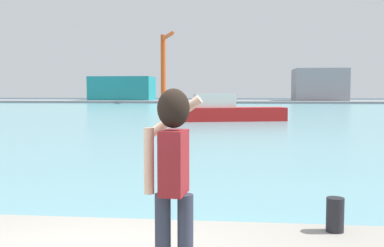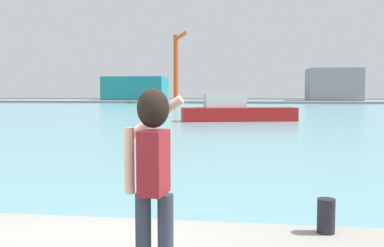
{
  "view_description": "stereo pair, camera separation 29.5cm",
  "coord_description": "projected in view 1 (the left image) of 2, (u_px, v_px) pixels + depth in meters",
  "views": [
    {
      "loc": [
        1.48,
        -3.81,
        2.23
      ],
      "look_at": [
        0.49,
        5.46,
        1.57
      ],
      "focal_mm": 41.75,
      "sensor_mm": 36.0,
      "label": 1
    },
    {
      "loc": [
        1.77,
        -3.77,
        2.23
      ],
      "look_at": [
        0.49,
        5.46,
        1.57
      ],
      "focal_mm": 41.75,
      "sensor_mm": 36.0,
      "label": 2
    }
  ],
  "objects": [
    {
      "name": "ground_plane",
      "position": [
        227.0,
        111.0,
        53.68
      ],
      "size": [
        220.0,
        220.0,
        0.0
      ],
      "primitive_type": "plane",
      "color": "#334751"
    },
    {
      "name": "warehouse_left",
      "position": [
        122.0,
        88.0,
        98.99
      ],
      "size": [
        13.54,
        8.14,
        5.17
      ],
      "primitive_type": "cube",
      "color": "teal",
      "rests_on": "far_shore_dock"
    },
    {
      "name": "person_photographer",
      "position": [
        173.0,
        166.0,
        3.87
      ],
      "size": [
        0.53,
        0.56,
        1.74
      ],
      "rotation": [
        0.0,
        0.0,
        1.47
      ],
      "color": "#2D3342",
      "rests_on": "quay_promenade"
    },
    {
      "name": "port_crane",
      "position": [
        164.0,
        60.0,
        87.88
      ],
      "size": [
        3.95,
        9.07,
        13.15
      ],
      "color": "#D84C19",
      "rests_on": "far_shore_dock"
    },
    {
      "name": "boat_moored",
      "position": [
        226.0,
        111.0,
        34.05
      ],
      "size": [
        8.94,
        4.03,
        2.07
      ],
      "rotation": [
        0.0,
        0.0,
        0.24
      ],
      "color": "#B21919",
      "rests_on": "harbor_water"
    },
    {
      "name": "warehouse_right",
      "position": [
        319.0,
        85.0,
        93.73
      ],
      "size": [
        10.58,
        9.1,
        6.62
      ],
      "primitive_type": "cube",
      "color": "gray",
      "rests_on": "far_shore_dock"
    },
    {
      "name": "far_shore_dock",
      "position": [
        233.0,
        101.0,
        95.33
      ],
      "size": [
        140.0,
        20.0,
        0.44
      ],
      "primitive_type": "cube",
      "color": "gray",
      "rests_on": "ground_plane"
    },
    {
      "name": "harbor_bollard",
      "position": [
        335.0,
        215.0,
        5.45
      ],
      "size": [
        0.21,
        0.21,
        0.42
      ],
      "primitive_type": "cylinder",
      "color": "black",
      "rests_on": "quay_promenade"
    },
    {
      "name": "harbor_water",
      "position": [
        228.0,
        110.0,
        55.67
      ],
      "size": [
        140.0,
        100.0,
        0.02
      ],
      "primitive_type": "cube",
      "color": "#6BA8B2",
      "rests_on": "ground_plane"
    }
  ]
}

